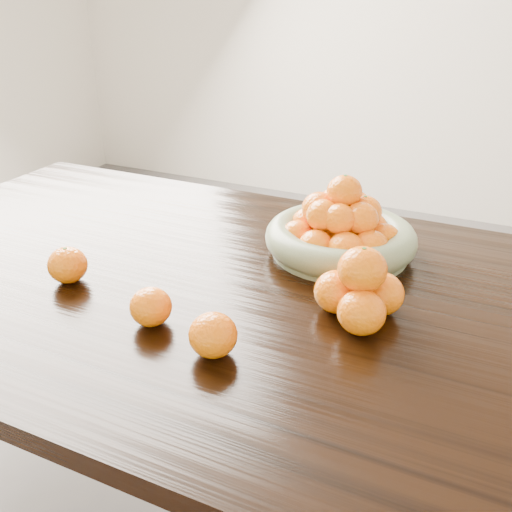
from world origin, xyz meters
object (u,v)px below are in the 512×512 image
at_px(dining_table, 271,328).
at_px(loose_orange_0, 68,265).
at_px(fruit_bowl, 341,232).
at_px(orange_pyramid, 360,291).

relative_size(dining_table, loose_orange_0, 25.17).
bearing_deg(loose_orange_0, fruit_bowl, 38.10).
height_order(fruit_bowl, loose_orange_0, fruit_bowl).
xyz_separation_m(dining_table, orange_pyramid, (0.18, -0.03, 0.14)).
distance_m(fruit_bowl, loose_orange_0, 0.58).
height_order(orange_pyramid, loose_orange_0, orange_pyramid).
distance_m(fruit_bowl, orange_pyramid, 0.27).
xyz_separation_m(dining_table, fruit_bowl, (0.07, 0.22, 0.14)).
relative_size(fruit_bowl, orange_pyramid, 2.05).
bearing_deg(loose_orange_0, dining_table, 19.70).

